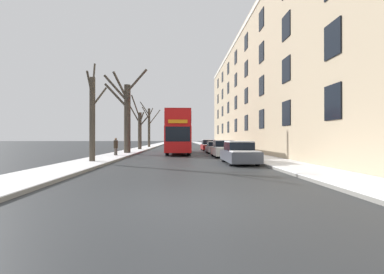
# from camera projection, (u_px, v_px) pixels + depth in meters

# --- Properties ---
(ground_plane) EXTENTS (320.00, 320.00, 0.00)m
(ground_plane) POSITION_uv_depth(u_px,v_px,m) (187.00, 203.00, 6.52)
(ground_plane) COLOR #303335
(sidewalk_left) EXTENTS (2.78, 130.00, 0.16)m
(sidewalk_left) POSITION_uv_depth(u_px,v_px,m) (155.00, 145.00, 59.20)
(sidewalk_left) COLOR gray
(sidewalk_left) RESTS_ON ground
(sidewalk_right) EXTENTS (2.78, 130.00, 0.16)m
(sidewalk_right) POSITION_uv_depth(u_px,v_px,m) (208.00, 145.00, 59.74)
(sidewalk_right) COLOR gray
(sidewalk_right) RESTS_ON ground
(terrace_facade_right) EXTENTS (9.10, 51.80, 15.83)m
(terrace_facade_right) POSITION_uv_depth(u_px,v_px,m) (275.00, 90.00, 33.09)
(terrace_facade_right) COLOR tan
(terrace_facade_right) RESTS_ON ground
(bare_tree_left_0) EXTENTS (0.98, 2.96, 6.91)m
(bare_tree_left_0) POSITION_uv_depth(u_px,v_px,m) (93.00, 116.00, 16.88)
(bare_tree_left_0) COLOR #423A30
(bare_tree_left_0) RESTS_ON ground
(bare_tree_left_1) EXTENTS (4.61, 1.88, 8.60)m
(bare_tree_left_1) POSITION_uv_depth(u_px,v_px,m) (126.00, 114.00, 26.69)
(bare_tree_left_1) COLOR #423A30
(bare_tree_left_1) RESTS_ON ground
(bare_tree_left_2) EXTENTS (3.09, 1.62, 7.61)m
(bare_tree_left_2) POSITION_uv_depth(u_px,v_px,m) (139.00, 128.00, 35.91)
(bare_tree_left_2) COLOR #423A30
(bare_tree_left_2) RESTS_ON ground
(bare_tree_left_3) EXTENTS (3.52, 2.67, 8.09)m
(bare_tree_left_3) POSITION_uv_depth(u_px,v_px,m) (149.00, 126.00, 45.17)
(bare_tree_left_3) COLOR #423A30
(bare_tree_left_3) RESTS_ON ground
(double_decker_bus) EXTENTS (2.50, 10.40, 4.42)m
(double_decker_bus) POSITION_uv_depth(u_px,v_px,m) (178.00, 131.00, 28.15)
(double_decker_bus) COLOR red
(double_decker_bus) RESTS_ON ground
(parked_car_0) EXTENTS (1.85, 4.32, 1.48)m
(parked_car_0) POSITION_uv_depth(u_px,v_px,m) (239.00, 153.00, 16.80)
(parked_car_0) COLOR #474C56
(parked_car_0) RESTS_ON ground
(parked_car_1) EXTENTS (1.88, 3.97, 1.49)m
(parked_car_1) POSITION_uv_depth(u_px,v_px,m) (223.00, 149.00, 22.99)
(parked_car_1) COLOR silver
(parked_car_1) RESTS_ON ground
(parked_car_2) EXTENTS (1.79, 4.08, 1.33)m
(parked_car_2) POSITION_uv_depth(u_px,v_px,m) (215.00, 148.00, 28.92)
(parked_car_2) COLOR #9EA3AD
(parked_car_2) RESTS_ON ground
(parked_car_3) EXTENTS (1.90, 4.40, 1.48)m
(parked_car_3) POSITION_uv_depth(u_px,v_px,m) (208.00, 146.00, 35.30)
(parked_car_3) COLOR maroon
(parked_car_3) RESTS_ON ground
(pedestrian_left_sidewalk) EXTENTS (0.37, 0.37, 1.70)m
(pedestrian_left_sidewalk) POSITION_uv_depth(u_px,v_px,m) (116.00, 146.00, 22.78)
(pedestrian_left_sidewalk) COLOR #4C4742
(pedestrian_left_sidewalk) RESTS_ON ground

